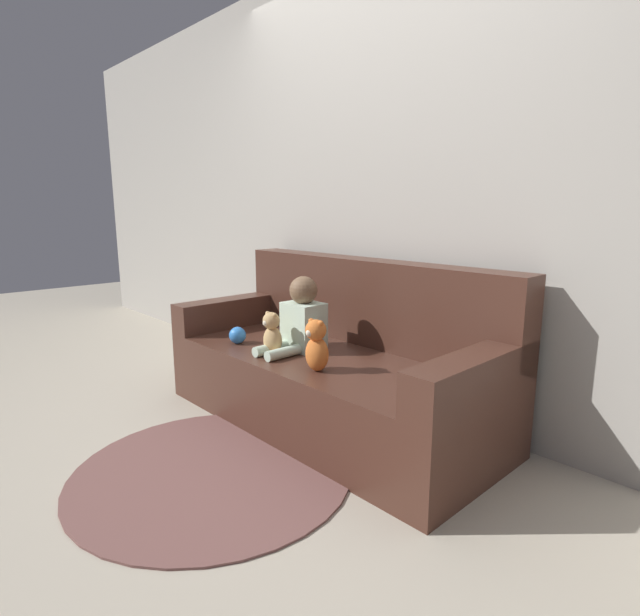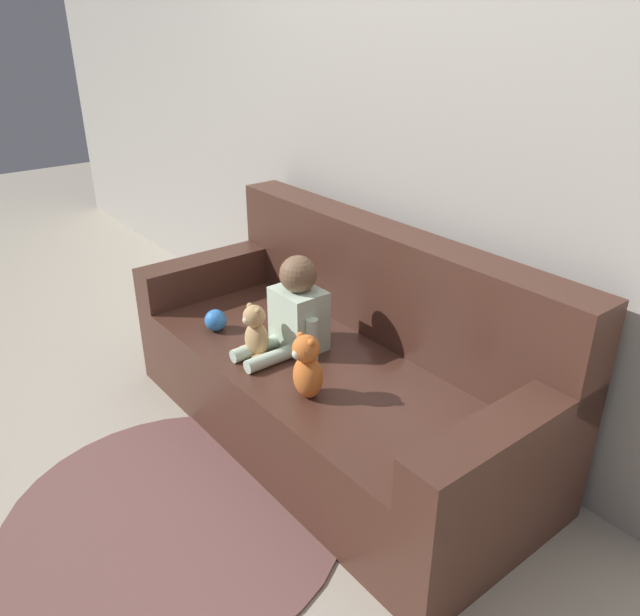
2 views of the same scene
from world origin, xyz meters
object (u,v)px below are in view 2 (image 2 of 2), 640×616
Objects in this scene: couch at (339,370)px; toy_ball at (216,320)px; person_baby at (295,312)px; plush_toy_side at (307,367)px; teddy_bear_brown at (256,333)px.

toy_ball is at bearing -147.64° from couch.
person_baby is 1.60× the size of plush_toy_side.
teddy_bear_brown is (-0.18, -0.29, 0.20)m from couch.
plush_toy_side is 2.62× the size of toy_ball.
plush_toy_side is (0.36, -0.02, 0.02)m from teddy_bear_brown.
teddy_bear_brown is at bearing -121.88° from couch.
person_baby reaches higher than plush_toy_side.
plush_toy_side is at bearing -59.35° from couch.
plush_toy_side reaches higher than teddy_bear_brown.
plush_toy_side is (0.32, -0.18, -0.04)m from person_baby.
person_baby is 0.18m from teddy_bear_brown.
person_baby is 1.76× the size of teddy_bear_brown.
teddy_bear_brown is (-0.04, -0.17, -0.06)m from person_baby.
toy_ball is (-0.30, -0.02, -0.06)m from teddy_bear_brown.
person_baby is 0.37m from plush_toy_side.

